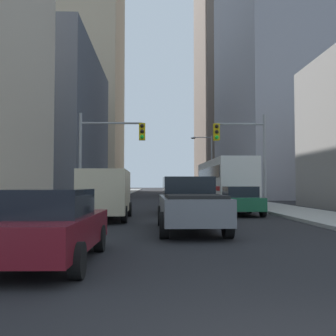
{
  "coord_description": "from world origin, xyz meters",
  "views": [
    {
      "loc": [
        -1.27,
        -3.1,
        1.61
      ],
      "look_at": [
        0.0,
        28.3,
        3.0
      ],
      "focal_mm": 40.47,
      "sensor_mm": 36.0,
      "label": 1
    }
  ],
  "objects_px": {
    "sedan_green": "(240,201)",
    "sedan_silver": "(177,200)",
    "city_bus": "(224,181)",
    "traffic_signal_near_left": "(109,145)",
    "sedan_maroon": "(48,226)",
    "traffic_signal_near_right": "(243,146)",
    "sedan_red": "(191,192)",
    "pickup_truck_grey": "(190,204)",
    "cargo_van_beige": "(106,192)"
  },
  "relations": [
    {
      "from": "sedan_silver",
      "to": "traffic_signal_near_left",
      "type": "bearing_deg",
      "value": 153.07
    },
    {
      "from": "sedan_red",
      "to": "sedan_maroon",
      "type": "bearing_deg",
      "value": -100.25
    },
    {
      "from": "cargo_van_beige",
      "to": "sedan_silver",
      "type": "height_order",
      "value": "cargo_van_beige"
    },
    {
      "from": "city_bus",
      "to": "traffic_signal_near_left",
      "type": "height_order",
      "value": "traffic_signal_near_left"
    },
    {
      "from": "sedan_green",
      "to": "pickup_truck_grey",
      "type": "bearing_deg",
      "value": -116.15
    },
    {
      "from": "sedan_maroon",
      "to": "traffic_signal_near_left",
      "type": "bearing_deg",
      "value": 92.05
    },
    {
      "from": "sedan_green",
      "to": "sedan_silver",
      "type": "height_order",
      "value": "same"
    },
    {
      "from": "city_bus",
      "to": "traffic_signal_near_left",
      "type": "bearing_deg",
      "value": -146.0
    },
    {
      "from": "sedan_maroon",
      "to": "sedan_green",
      "type": "xyz_separation_m",
      "value": [
        6.76,
        12.1,
        0.0
      ]
    },
    {
      "from": "cargo_van_beige",
      "to": "sedan_green",
      "type": "bearing_deg",
      "value": 18.55
    },
    {
      "from": "city_bus",
      "to": "cargo_van_beige",
      "type": "relative_size",
      "value": 2.19
    },
    {
      "from": "pickup_truck_grey",
      "to": "sedan_red",
      "type": "bearing_deg",
      "value": 84.07
    },
    {
      "from": "city_bus",
      "to": "traffic_signal_near_right",
      "type": "xyz_separation_m",
      "value": [
        0.17,
        -5.47,
        2.09
      ]
    },
    {
      "from": "cargo_van_beige",
      "to": "traffic_signal_near_right",
      "type": "relative_size",
      "value": 0.87
    },
    {
      "from": "sedan_silver",
      "to": "traffic_signal_near_left",
      "type": "distance_m",
      "value": 5.63
    },
    {
      "from": "sedan_green",
      "to": "traffic_signal_near_right",
      "type": "xyz_separation_m",
      "value": [
        0.97,
        3.24,
        3.25
      ]
    },
    {
      "from": "sedan_maroon",
      "to": "traffic_signal_near_right",
      "type": "bearing_deg",
      "value": 63.25
    },
    {
      "from": "cargo_van_beige",
      "to": "city_bus",
      "type": "bearing_deg",
      "value": 55.43
    },
    {
      "from": "pickup_truck_grey",
      "to": "cargo_van_beige",
      "type": "relative_size",
      "value": 1.03
    },
    {
      "from": "pickup_truck_grey",
      "to": "sedan_green",
      "type": "xyz_separation_m",
      "value": [
        3.32,
        6.75,
        -0.16
      ]
    },
    {
      "from": "sedan_green",
      "to": "traffic_signal_near_left",
      "type": "height_order",
      "value": "traffic_signal_near_left"
    },
    {
      "from": "sedan_maroon",
      "to": "sedan_red",
      "type": "xyz_separation_m",
      "value": [
        6.8,
        37.58,
        0.0
      ]
    },
    {
      "from": "sedan_green",
      "to": "sedan_silver",
      "type": "xyz_separation_m",
      "value": [
        -3.24,
        1.17,
        0.0
      ]
    },
    {
      "from": "sedan_green",
      "to": "traffic_signal_near_right",
      "type": "height_order",
      "value": "traffic_signal_near_right"
    },
    {
      "from": "city_bus",
      "to": "sedan_silver",
      "type": "distance_m",
      "value": 8.63
    },
    {
      "from": "sedan_red",
      "to": "traffic_signal_near_left",
      "type": "xyz_separation_m",
      "value": [
        -7.35,
        -22.24,
        3.28
      ]
    },
    {
      "from": "sedan_silver",
      "to": "sedan_red",
      "type": "height_order",
      "value": "same"
    },
    {
      "from": "sedan_maroon",
      "to": "sedan_green",
      "type": "bearing_deg",
      "value": 60.8
    },
    {
      "from": "sedan_silver",
      "to": "traffic_signal_near_left",
      "type": "height_order",
      "value": "traffic_signal_near_left"
    },
    {
      "from": "city_bus",
      "to": "sedan_red",
      "type": "distance_m",
      "value": 16.82
    },
    {
      "from": "pickup_truck_grey",
      "to": "sedan_green",
      "type": "height_order",
      "value": "pickup_truck_grey"
    },
    {
      "from": "sedan_maroon",
      "to": "traffic_signal_near_right",
      "type": "relative_size",
      "value": 0.71
    },
    {
      "from": "traffic_signal_near_left",
      "to": "traffic_signal_near_right",
      "type": "distance_m",
      "value": 8.28
    },
    {
      "from": "pickup_truck_grey",
      "to": "sedan_silver",
      "type": "bearing_deg",
      "value": 89.43
    },
    {
      "from": "traffic_signal_near_left",
      "to": "cargo_van_beige",
      "type": "bearing_deg",
      "value": -84.39
    },
    {
      "from": "sedan_green",
      "to": "traffic_signal_near_left",
      "type": "xyz_separation_m",
      "value": [
        -7.31,
        3.24,
        3.28
      ]
    },
    {
      "from": "sedan_green",
      "to": "cargo_van_beige",
      "type": "bearing_deg",
      "value": -161.45
    },
    {
      "from": "cargo_van_beige",
      "to": "sedan_maroon",
      "type": "height_order",
      "value": "cargo_van_beige"
    },
    {
      "from": "sedan_silver",
      "to": "sedan_red",
      "type": "bearing_deg",
      "value": 82.34
    },
    {
      "from": "city_bus",
      "to": "traffic_signal_near_left",
      "type": "xyz_separation_m",
      "value": [
        -8.11,
        -5.47,
        2.13
      ]
    },
    {
      "from": "city_bus",
      "to": "sedan_maroon",
      "type": "bearing_deg",
      "value": -109.97
    },
    {
      "from": "sedan_maroon",
      "to": "sedan_green",
      "type": "relative_size",
      "value": 1.0
    },
    {
      "from": "city_bus",
      "to": "traffic_signal_near_right",
      "type": "distance_m",
      "value": 5.86
    },
    {
      "from": "pickup_truck_grey",
      "to": "traffic_signal_near_left",
      "type": "height_order",
      "value": "traffic_signal_near_left"
    },
    {
      "from": "sedan_green",
      "to": "traffic_signal_near_left",
      "type": "distance_m",
      "value": 8.65
    },
    {
      "from": "pickup_truck_grey",
      "to": "traffic_signal_near_left",
      "type": "relative_size",
      "value": 0.9
    },
    {
      "from": "traffic_signal_near_right",
      "to": "pickup_truck_grey",
      "type": "bearing_deg",
      "value": -113.2
    },
    {
      "from": "traffic_signal_near_left",
      "to": "traffic_signal_near_right",
      "type": "height_order",
      "value": "same"
    },
    {
      "from": "city_bus",
      "to": "cargo_van_beige",
      "type": "height_order",
      "value": "city_bus"
    },
    {
      "from": "cargo_van_beige",
      "to": "sedan_red",
      "type": "relative_size",
      "value": 1.23
    }
  ]
}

